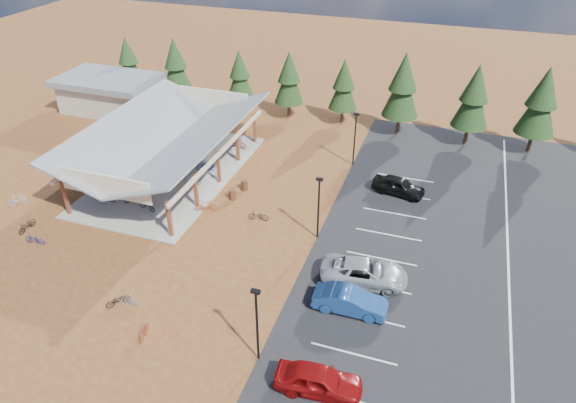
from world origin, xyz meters
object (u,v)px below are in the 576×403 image
(bike_12, at_px, (118,300))
(car_1, at_px, (350,301))
(bike_pavilion, at_px, (168,136))
(bike_13, at_px, (128,299))
(bike_10, at_px, (35,239))
(bike_6, at_px, (206,166))
(lamp_post_1, at_px, (319,204))
(bike_11, at_px, (144,331))
(trash_bin_1, at_px, (245,185))
(bike_2, at_px, (151,163))
(car_2, at_px, (364,272))
(trash_bin_0, at_px, (232,194))
(lamp_post_2, at_px, (355,136))
(bike_9, at_px, (18,200))
(car_4, at_px, (399,186))
(car_0, at_px, (319,380))
(lamp_post_0, at_px, (257,321))
(bike_16, at_px, (258,216))
(bike_3, at_px, (184,142))
(bike_0, at_px, (119,198))
(bike_7, at_px, (238,143))
(bike_8, at_px, (27,225))
(bike_1, at_px, (147,181))
(bike_4, at_px, (147,205))
(bike_15, at_px, (206,206))
(outbuilding, at_px, (110,93))
(bike_5, at_px, (193,180))

(bike_12, distance_m, car_1, 14.52)
(bike_pavilion, bearing_deg, bike_13, -70.04)
(bike_10, bearing_deg, bike_6, 146.91)
(lamp_post_1, distance_m, bike_6, 14.17)
(bike_11, bearing_deg, trash_bin_1, 79.68)
(bike_2, height_order, car_2, car_2)
(trash_bin_0, relative_size, bike_12, 0.56)
(lamp_post_1, distance_m, bike_12, 14.94)
(lamp_post_2, bearing_deg, car_2, -74.87)
(bike_9, relative_size, car_4, 0.35)
(lamp_post_1, height_order, car_0, lamp_post_1)
(trash_bin_0, bearing_deg, lamp_post_1, -19.45)
(trash_bin_0, relative_size, trash_bin_1, 1.00)
(bike_9, height_order, bike_13, bike_9)
(bike_13, height_order, car_4, car_4)
(lamp_post_1, xyz_separation_m, trash_bin_1, (-7.82, 4.58, -2.53))
(lamp_post_0, bearing_deg, lamp_post_1, 90.00)
(bike_16, bearing_deg, lamp_post_2, 145.80)
(lamp_post_2, height_order, car_2, lamp_post_2)
(lamp_post_2, distance_m, trash_bin_1, 11.07)
(bike_pavilion, height_order, trash_bin_0, bike_pavilion)
(trash_bin_1, xyz_separation_m, bike_3, (-8.75, 5.44, 0.20))
(bike_0, distance_m, car_4, 23.24)
(bike_7, bearing_deg, bike_8, 160.53)
(lamp_post_0, xyz_separation_m, bike_2, (-17.46, 17.30, -2.43))
(bike_11, distance_m, bike_16, 13.47)
(bike_1, height_order, bike_9, bike_1)
(bike_7, bearing_deg, bike_4, 177.82)
(bike_9, relative_size, bike_15, 0.86)
(car_1, bearing_deg, bike_15, 60.14)
(bike_12, height_order, car_0, car_0)
(bike_3, xyz_separation_m, bike_10, (-2.82, -17.48, -0.24))
(outbuilding, height_order, bike_10, outbuilding)
(bike_11, bearing_deg, bike_5, 94.87)
(bike_6, xyz_separation_m, car_2, (16.66, -10.21, 0.26))
(bike_pavilion, bearing_deg, lamp_post_2, 25.02)
(bike_pavilion, xyz_separation_m, bike_16, (10.00, -4.34, -3.41))
(bike_pavilion, bearing_deg, bike_11, -65.44)
(bike_3, distance_m, bike_16, 14.88)
(bike_4, bearing_deg, bike_3, 28.06)
(trash_bin_0, bearing_deg, lamp_post_2, 47.98)
(outbuilding, height_order, bike_9, outbuilding)
(bike_0, bearing_deg, bike_9, 95.72)
(bike_10, height_order, car_2, car_2)
(lamp_post_2, xyz_separation_m, bike_0, (-16.70, -12.78, -2.41))
(bike_11, height_order, bike_15, bike_15)
(bike_3, bearing_deg, bike_5, -156.15)
(bike_7, bearing_deg, lamp_post_0, -144.88)
(trash_bin_1, bearing_deg, bike_16, -54.33)
(trash_bin_0, distance_m, bike_0, 9.26)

